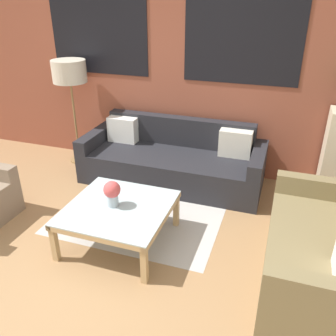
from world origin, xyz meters
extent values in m
plane|color=#9E754C|center=(0.00, 0.00, 0.00)|extent=(16.00, 16.00, 0.00)
cube|color=brown|center=(0.00, 2.44, 1.40)|extent=(8.40, 0.08, 2.80)
cube|color=black|center=(-0.95, 2.39, 1.80)|extent=(1.40, 0.01, 1.10)
cube|color=black|center=(0.95, 2.39, 1.80)|extent=(1.40, 0.01, 1.10)
cube|color=#BCB7B2|center=(0.16, 1.17, 0.00)|extent=(1.81, 1.64, 0.00)
cube|color=#232328|center=(0.24, 1.82, 0.20)|extent=(2.01, 0.72, 0.40)
cube|color=#232328|center=(0.24, 2.26, 0.39)|extent=(2.01, 0.16, 0.78)
cube|color=#232328|center=(-0.84, 1.90, 0.29)|extent=(0.16, 0.88, 0.58)
cube|color=#232328|center=(1.33, 1.90, 0.29)|extent=(0.16, 0.88, 0.58)
cube|color=white|center=(-0.53, 2.10, 0.57)|extent=(0.40, 0.16, 0.34)
cube|color=silver|center=(1.02, 2.10, 0.57)|extent=(0.40, 0.16, 0.34)
cube|color=olive|center=(1.88, 0.62, 0.21)|extent=(0.64, 1.33, 0.42)
cube|color=olive|center=(1.96, 1.35, 0.31)|extent=(0.80, 0.14, 0.62)
cube|color=olive|center=(1.96, -0.12, 0.31)|extent=(0.80, 0.14, 0.62)
cube|color=silver|center=(0.16, 0.54, 0.40)|extent=(0.97, 0.97, 0.01)
cube|color=tan|center=(0.16, 0.08, 0.37)|extent=(0.97, 0.05, 0.05)
cube|color=tan|center=(0.16, 1.00, 0.37)|extent=(0.97, 0.05, 0.05)
cube|color=tan|center=(-0.30, 0.54, 0.37)|extent=(0.05, 0.97, 0.05)
cube|color=tan|center=(0.62, 0.54, 0.37)|extent=(0.05, 0.97, 0.05)
cube|color=tan|center=(-0.29, 0.09, 0.20)|extent=(0.06, 0.05, 0.40)
cube|color=tan|center=(0.60, 0.09, 0.20)|extent=(0.05, 0.05, 0.40)
cube|color=tan|center=(-0.29, 0.98, 0.20)|extent=(0.06, 0.06, 0.40)
cube|color=tan|center=(0.60, 0.98, 0.20)|extent=(0.05, 0.06, 0.40)
cylinder|color=olive|center=(-1.27, 2.10, 0.01)|extent=(0.28, 0.28, 0.02)
cylinder|color=olive|center=(-1.27, 2.10, 0.59)|extent=(0.03, 0.03, 1.15)
cylinder|color=beige|center=(-1.27, 2.10, 1.31)|extent=(0.46, 0.46, 0.30)
sphere|color=#38332D|center=(2.24, 1.99, 0.14)|extent=(0.02, 0.02, 0.02)
cylinder|color=#ADBCC6|center=(0.10, 0.54, 0.47)|extent=(0.11, 0.11, 0.12)
sphere|color=#CC4C4C|center=(0.10, 0.54, 0.59)|extent=(0.16, 0.16, 0.16)
camera|label=1|loc=(1.55, -2.05, 2.26)|focal=38.00mm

